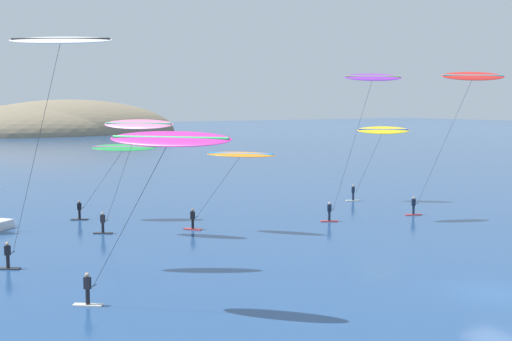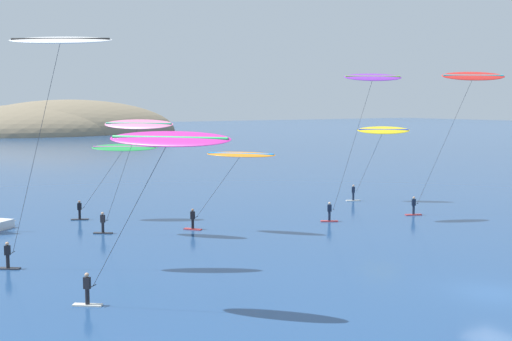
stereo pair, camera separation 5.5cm
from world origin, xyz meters
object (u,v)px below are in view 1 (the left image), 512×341
object	(u,v)px
kitesurfer_red	(469,85)
kitesurfer_orange	(236,161)
kitesurfer_yellow	(381,136)
kitesurfer_pink	(135,132)
kitesurfer_magenta	(163,150)
kitesurfer_purple	(369,88)
kitesurfer_green	(121,152)
kitesurfer_white	(56,57)

from	to	relation	value
kitesurfer_red	kitesurfer_orange	size ratio (longest dim) A/B	2.03
kitesurfer_orange	kitesurfer_yellow	xyz separation A→B (m)	(20.79, 5.78, 1.17)
kitesurfer_pink	kitesurfer_yellow	world-z (taller)	kitesurfer_pink
kitesurfer_magenta	kitesurfer_purple	bearing A→B (deg)	27.95
kitesurfer_green	kitesurfer_orange	bearing A→B (deg)	-61.14
kitesurfer_orange	kitesurfer_pink	bearing A→B (deg)	157.19
kitesurfer_magenta	kitesurfer_white	bearing A→B (deg)	99.23
kitesurfer_purple	kitesurfer_yellow	world-z (taller)	kitesurfer_purple
kitesurfer_pink	kitesurfer_yellow	size ratio (longest dim) A/B	1.15
kitesurfer_purple	kitesurfer_green	size ratio (longest dim) A/B	1.83
kitesurfer_pink	kitesurfer_white	size ratio (longest dim) A/B	0.63
kitesurfer_green	kitesurfer_orange	size ratio (longest dim) A/B	1.09
kitesurfer_orange	kitesurfer_yellow	bearing A→B (deg)	15.54
kitesurfer_red	kitesurfer_yellow	distance (m)	11.13
kitesurfer_red	kitesurfer_white	bearing A→B (deg)	179.86
kitesurfer_pink	kitesurfer_green	size ratio (longest dim) A/B	1.29
kitesurfer_magenta	kitesurfer_red	world-z (taller)	kitesurfer_red
kitesurfer_white	kitesurfer_yellow	xyz separation A→B (m)	(35.61, 9.79, -6.07)
kitesurfer_pink	kitesurfer_orange	size ratio (longest dim) A/B	1.40
kitesurfer_red	kitesurfer_green	distance (m)	31.71
kitesurfer_magenta	kitesurfer_green	size ratio (longest dim) A/B	1.28
kitesurfer_yellow	kitesurfer_white	bearing A→B (deg)	-164.63
kitesurfer_white	kitesurfer_red	size ratio (longest dim) A/B	1.09
kitesurfer_green	kitesurfer_purple	bearing A→B (deg)	-33.56
kitesurfer_pink	kitesurfer_orange	distance (m)	8.05
kitesurfer_red	kitesurfer_orange	xyz separation A→B (m)	(-22.14, 4.09, -6.12)
kitesurfer_white	kitesurfer_yellow	bearing A→B (deg)	15.37
kitesurfer_green	kitesurfer_yellow	distance (m)	26.76
kitesurfer_white	kitesurfer_red	world-z (taller)	kitesurfer_white
kitesurfer_red	kitesurfer_purple	bearing A→B (deg)	166.40
kitesurfer_magenta	kitesurfer_orange	size ratio (longest dim) A/B	1.39
kitesurfer_pink	kitesurfer_white	xyz separation A→B (m)	(-7.70, -7.00, 4.95)
kitesurfer_green	kitesurfer_red	bearing A→B (deg)	-27.18
kitesurfer_yellow	kitesurfer_orange	bearing A→B (deg)	-164.46
kitesurfer_red	kitesurfer_green	size ratio (longest dim) A/B	1.87
kitesurfer_magenta	kitesurfer_green	world-z (taller)	kitesurfer_magenta
kitesurfer_pink	kitesurfer_green	distance (m)	7.58
kitesurfer_pink	kitesurfer_yellow	distance (m)	28.07
kitesurfer_purple	kitesurfer_yellow	xyz separation A→B (m)	(8.53, 7.49, -4.62)
kitesurfer_white	kitesurfer_green	xyz separation A→B (m)	(9.23, 14.15, -6.97)
kitesurfer_green	kitesurfer_yellow	bearing A→B (deg)	-9.39
kitesurfer_pink	kitesurfer_yellow	bearing A→B (deg)	5.71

